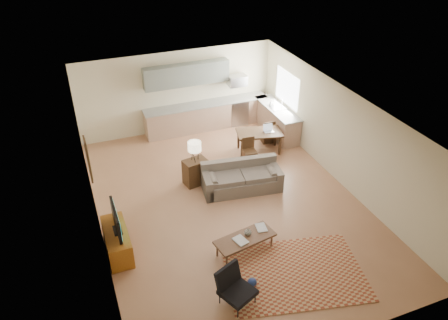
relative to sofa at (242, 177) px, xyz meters
name	(u,v)px	position (x,y,z in m)	size (l,w,h in m)	color
room	(228,159)	(-0.57, -0.45, 0.97)	(9.00, 9.00, 9.00)	#9C6848
kitchen_counter_back	(207,116)	(0.33, 3.73, 0.08)	(4.26, 0.64, 0.92)	tan
kitchen_counter_right	(277,120)	(2.36, 2.55, 0.08)	(0.64, 2.26, 0.92)	tan
kitchen_range	(237,111)	(1.43, 3.73, 0.07)	(0.62, 0.62, 0.90)	#A5A8AD
kitchen_microwave	(237,81)	(1.43, 3.75, 1.17)	(0.62, 0.40, 0.35)	#A5A8AD
upper_cabinets	(187,75)	(-0.27, 3.88, 1.57)	(2.80, 0.34, 0.70)	slate
window_right	(287,88)	(2.66, 2.55, 1.17)	(0.02, 1.40, 1.05)	white
wall_art_left	(88,159)	(-3.78, 0.45, 1.17)	(0.06, 0.42, 1.10)	olive
triptych	(174,81)	(-0.67, 4.02, 1.37)	(1.70, 0.04, 0.50)	#FFE5C6
rug	(294,273)	(-0.17, -3.24, -0.37)	(2.90, 2.01, 0.02)	maroon
sofa	(242,177)	(0.00, 0.00, 0.00)	(2.21, 0.96, 0.77)	#5F544A
coffee_table	(245,244)	(-0.89, -2.25, -0.18)	(1.38, 0.55, 0.42)	#4F311F
book_a	(236,243)	(-1.15, -2.35, 0.04)	(0.33, 0.38, 0.03)	maroon
book_b	(256,228)	(-0.54, -2.07, 0.04)	(0.27, 0.34, 0.02)	navy
vase	(248,231)	(-0.79, -2.17, 0.11)	(0.19, 0.19, 0.17)	black
armchair	(238,289)	(-1.61, -3.53, 0.01)	(0.69, 0.69, 0.79)	black
tv_credenza	(117,241)	(-3.55, -1.21, -0.08)	(0.50, 1.31, 0.60)	brown
tv	(116,220)	(-3.50, -1.21, 0.52)	(0.10, 1.01, 0.60)	black
console_table	(196,172)	(-1.07, 0.73, -0.02)	(0.63, 0.42, 0.73)	#311F10
table_lamp	(195,151)	(-1.07, 0.73, 0.65)	(0.36, 0.36, 0.59)	beige
dining_table	(259,142)	(1.29, 1.65, -0.04)	(1.36, 0.78, 0.69)	#311F10
dining_chair_near	(250,151)	(0.76, 1.16, 0.01)	(0.37, 0.39, 0.78)	#311F10
dining_chair_far	(268,131)	(1.82, 2.13, 0.01)	(0.37, 0.39, 0.78)	#311F10
laptop	(269,129)	(1.56, 1.55, 0.41)	(0.29, 0.22, 0.22)	#A5A8AD
soap_bottle	(271,102)	(2.26, 2.80, 0.63)	(0.09, 0.10, 0.19)	#FFE5C6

